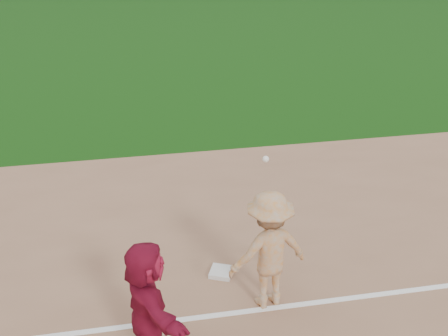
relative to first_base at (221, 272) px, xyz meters
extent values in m
plane|color=#113D0B|center=(0.30, -0.17, -0.06)|extent=(160.00, 160.00, 0.00)
cube|color=white|center=(0.30, -0.97, -0.03)|extent=(60.00, 0.10, 0.01)
cube|color=silver|center=(0.00, 0.00, 0.00)|extent=(0.46, 0.46, 0.08)
imported|color=maroon|center=(-1.26, -1.62, 0.87)|extent=(0.96, 1.78, 1.83)
imported|color=#A2A2A5|center=(0.57, -0.80, 0.91)|extent=(1.34, 0.93, 1.90)
sphere|color=white|center=(0.57, -0.42, 2.22)|extent=(0.10, 0.10, 0.10)
camera|label=1|loc=(-1.34, -7.37, 5.67)|focal=45.00mm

